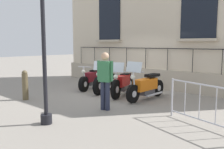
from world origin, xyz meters
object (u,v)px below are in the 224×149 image
Objects in this scene: motorcycle_red at (123,83)px; lamppost at (43,16)px; bollard at (25,85)px; motorcycle_orange at (146,86)px; motorcycle_maroon at (91,80)px; pedestrian_standing at (105,78)px; motorcycle_yellow at (106,82)px; crowd_barrier at (207,105)px.

lamppost is (3.84, 0.68, 2.17)m from motorcycle_red.
motorcycle_red is 4.46m from lamppost.
bollard is (-1.00, -2.86, -2.11)m from lamppost.
motorcycle_orange reaches higher than bollard.
lamppost is at bearing -4.73° from motorcycle_orange.
motorcycle_orange is (0.07, 2.93, 0.06)m from motorcycle_maroon.
motorcycle_yellow is at bearing -136.75° from pedestrian_standing.
motorcycle_orange is (-0.01, 1.99, 0.05)m from motorcycle_yellow.
pedestrian_standing is (0.47, -2.89, 0.42)m from crowd_barrier.
motorcycle_orange is at bearing 176.54° from pedestrian_standing.
motorcycle_red is at bearing 85.46° from motorcycle_yellow.
pedestrian_standing reaches higher than crowd_barrier.
motorcycle_yellow reaches higher than crowd_barrier.
motorcycle_yellow is 0.99m from motorcycle_red.
motorcycle_orange is at bearing 88.66° from motorcycle_maroon.
pedestrian_standing is (-0.92, 3.06, 0.46)m from bollard.
motorcycle_orange is at bearing 90.16° from motorcycle_yellow.
motorcycle_orange is 3.17m from crowd_barrier.
motorcycle_red is 1.17× the size of pedestrian_standing.
motorcycle_maroon is 0.93× the size of motorcycle_red.
crowd_barrier is (1.60, 5.70, 0.15)m from motorcycle_maroon.
motorcycle_red is 0.91× the size of crowd_barrier.
motorcycle_orange reaches higher than crowd_barrier.
motorcycle_yellow is at bearing -156.90° from lamppost.
pedestrian_standing is at bearing 53.67° from motorcycle_maroon.
pedestrian_standing reaches higher than motorcycle_orange.
lamppost is at bearing -6.04° from pedestrian_standing.
crowd_barrier is at bearing 61.07° from motorcycle_orange.
crowd_barrier is at bearing 72.24° from motorcycle_yellow.
motorcycle_maroon is 3.53m from pedestrian_standing.
motorcycle_yellow reaches higher than motorcycle_maroon.
lamppost is at bearing -52.34° from crowd_barrier.
lamppost reaches higher than motorcycle_maroon.
motorcycle_maroon is 5.92m from crowd_barrier.
motorcycle_yellow is 0.45× the size of lamppost.
motorcycle_red reaches higher than motorcycle_maroon.
pedestrian_standing is (2.07, 2.81, 0.57)m from motorcycle_maroon.
motorcycle_red is (0.08, 0.99, 0.05)m from motorcycle_yellow.
motorcycle_orange is (-0.08, 1.01, -0.01)m from motorcycle_red.
bollard is at bearing -4.83° from motorcycle_maroon.
motorcycle_orange is at bearing 175.27° from lamppost.
motorcycle_yellow is at bearing -94.54° from motorcycle_red.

